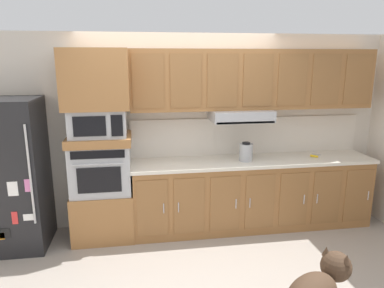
# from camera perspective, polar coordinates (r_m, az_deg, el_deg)

# --- Properties ---
(ground_plane) EXTENTS (9.60, 9.60, 0.00)m
(ground_plane) POSITION_cam_1_polar(r_m,az_deg,el_deg) (4.18, -0.18, -18.11)
(ground_plane) COLOR #9E9389
(back_kitchen_wall) EXTENTS (6.20, 0.12, 2.50)m
(back_kitchen_wall) POSITION_cam_1_polar(r_m,az_deg,el_deg) (4.75, -2.19, 2.09)
(back_kitchen_wall) COLOR beige
(back_kitchen_wall) RESTS_ON ground
(refrigerator) EXTENTS (0.76, 0.73, 1.76)m
(refrigerator) POSITION_cam_1_polar(r_m,az_deg,el_deg) (4.64, -27.03, -4.42)
(refrigerator) COLOR black
(refrigerator) RESTS_ON ground
(oven_base_cabinet) EXTENTS (0.74, 0.62, 0.60)m
(oven_base_cabinet) POSITION_cam_1_polar(r_m,az_deg,el_deg) (4.69, -13.82, -10.67)
(oven_base_cabinet) COLOR #996638
(oven_base_cabinet) RESTS_ON ground
(built_in_oven) EXTENTS (0.70, 0.62, 0.60)m
(built_in_oven) POSITION_cam_1_polar(r_m,az_deg,el_deg) (4.48, -14.25, -3.65)
(built_in_oven) COLOR #A8AAAF
(built_in_oven) RESTS_ON oven_base_cabinet
(appliance_mid_shelf) EXTENTS (0.74, 0.62, 0.10)m
(appliance_mid_shelf) POSITION_cam_1_polar(r_m,az_deg,el_deg) (4.39, -14.51, 0.72)
(appliance_mid_shelf) COLOR #996638
(appliance_mid_shelf) RESTS_ON built_in_oven
(microwave) EXTENTS (0.64, 0.54, 0.32)m
(microwave) POSITION_cam_1_polar(r_m,az_deg,el_deg) (4.35, -14.67, 3.41)
(microwave) COLOR #A8AAAF
(microwave) RESTS_ON appliance_mid_shelf
(appliance_upper_cabinet) EXTENTS (0.74, 0.62, 0.68)m
(appliance_upper_cabinet) POSITION_cam_1_polar(r_m,az_deg,el_deg) (4.30, -15.07, 9.99)
(appliance_upper_cabinet) COLOR #996638
(appliance_upper_cabinet) RESTS_ON microwave
(lower_cabinet_run) EXTENTS (3.10, 0.63, 0.88)m
(lower_cabinet_run) POSITION_cam_1_polar(r_m,az_deg,el_deg) (4.84, 9.57, -7.90)
(lower_cabinet_run) COLOR #996638
(lower_cabinet_run) RESTS_ON ground
(countertop_slab) EXTENTS (3.14, 0.64, 0.04)m
(countertop_slab) POSITION_cam_1_polar(r_m,az_deg,el_deg) (4.69, 9.77, -2.65)
(countertop_slab) COLOR silver
(countertop_slab) RESTS_ON lower_cabinet_run
(backsplash_panel) EXTENTS (3.14, 0.02, 0.50)m
(backsplash_panel) POSITION_cam_1_polar(r_m,az_deg,el_deg) (4.89, 8.84, 1.32)
(backsplash_panel) COLOR silver
(backsplash_panel) RESTS_ON countertop_slab
(upper_cabinet_with_hood) EXTENTS (3.10, 0.48, 0.88)m
(upper_cabinet_with_hood) POSITION_cam_1_polar(r_m,az_deg,el_deg) (4.63, 9.67, 9.78)
(upper_cabinet_with_hood) COLOR #996638
(upper_cabinet_with_hood) RESTS_ON backsplash_panel
(screwdriver) EXTENTS (0.17, 0.17, 0.03)m
(screwdriver) POSITION_cam_1_polar(r_m,az_deg,el_deg) (4.99, 18.92, -1.81)
(screwdriver) COLOR yellow
(screwdriver) RESTS_ON countertop_slab
(electric_kettle) EXTENTS (0.17, 0.17, 0.24)m
(electric_kettle) POSITION_cam_1_polar(r_m,az_deg,el_deg) (4.57, 8.59, -1.28)
(electric_kettle) COLOR #A8AAAF
(electric_kettle) RESTS_ON countertop_slab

